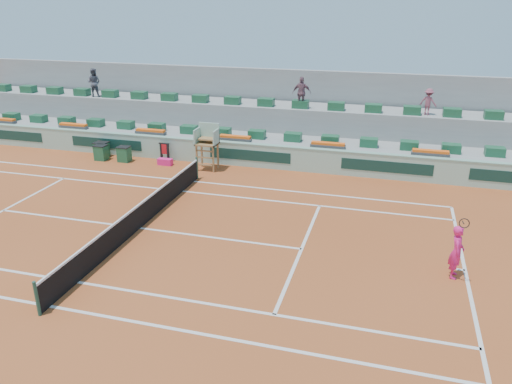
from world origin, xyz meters
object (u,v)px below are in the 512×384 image
Objects in this scene: player_bag at (165,162)px; tennis_player at (457,252)px; umpire_chair at (208,140)px; drink_cooler_a at (124,154)px.

player_bag is 16.06m from tennis_player.
umpire_chair is at bearing 145.08° from tennis_player.
drink_cooler_a is (-4.87, -0.07, -1.12)m from umpire_chair.
player_bag is at bearing 0.94° from drink_cooler_a.
tennis_player is (13.93, -7.97, 0.72)m from player_bag.
umpire_chair reaches higher than player_bag.
tennis_player is at bearing -25.90° from drink_cooler_a.
umpire_chair is 5.00m from drink_cooler_a.
tennis_player reaches higher than player_bag.
drink_cooler_a is at bearing -179.19° from umpire_chair.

